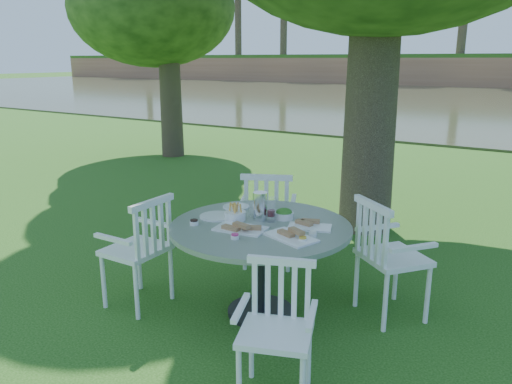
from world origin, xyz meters
TOP-DOWN VIEW (x-y plane):
  - ground at (0.00, 0.00)m, footprint 140.00×140.00m
  - table at (0.48, -0.49)m, footprint 1.48×1.48m
  - chair_ne at (1.35, 0.00)m, footprint 0.70×0.69m
  - chair_nw at (0.02, 0.39)m, footprint 0.67×0.65m
  - chair_sw at (-0.43, -0.91)m, footprint 0.47×0.50m
  - chair_se at (1.11, -1.29)m, footprint 0.56×0.54m
  - tableware at (0.43, -0.45)m, footprint 1.16×0.84m
  - river at (0.00, 23.00)m, footprint 100.00×28.00m

SIDE VIEW (x-z plane):
  - ground at x=0.00m, z-range 0.00..0.00m
  - river at x=0.00m, z-range -0.06..0.06m
  - chair_se at x=1.11m, z-range 0.08..0.96m
  - chair_sw at x=-0.43m, z-range 0.09..1.07m
  - chair_ne at x=1.35m, z-range 0.09..1.10m
  - chair_nw at x=0.02m, z-range 0.09..1.10m
  - table at x=0.48m, z-range 0.26..1.06m
  - tableware at x=0.43m, z-range 0.73..0.97m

